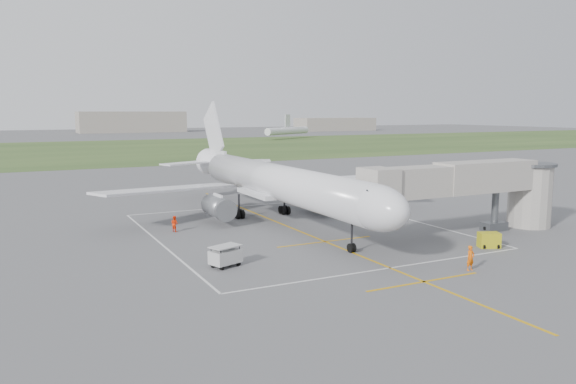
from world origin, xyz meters
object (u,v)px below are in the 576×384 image
jet_bridge (480,186)px  ramp_worker_nose (471,258)px  gpu_unit (489,240)px  ramp_worker_wing (175,224)px  baggage_cart (225,256)px  airliner (276,182)px

jet_bridge → ramp_worker_nose: 14.94m
jet_bridge → ramp_worker_nose: jet_bridge is taller
gpu_unit → ramp_worker_wing: size_ratio=1.31×
baggage_cart → ramp_worker_nose: size_ratio=1.43×
airliner → baggage_cart: 18.83m
ramp_worker_wing → gpu_unit: bearing=-157.9°
jet_bridge → gpu_unit: size_ratio=10.94×
gpu_unit → ramp_worker_wing: ramp_worker_wing is taller
jet_bridge → baggage_cart: (-27.07, -0.35, -3.88)m
jet_bridge → baggage_cart: size_ratio=8.45×
airliner → ramp_worker_wing: (-11.43, -0.01, -3.58)m
baggage_cart → ramp_worker_wing: 14.59m
airliner → gpu_unit: bearing=-58.2°
airliner → ramp_worker_nose: bearing=-78.0°
baggage_cart → ramp_worker_nose: ramp_worker_nose is taller
gpu_unit → ramp_worker_nose: bearing=-121.7°
jet_bridge → ramp_worker_nose: (-10.63, -9.80, -3.77)m
jet_bridge → ramp_worker_nose: size_ratio=12.06×
gpu_unit → ramp_worker_nose: ramp_worker_nose is taller
gpu_unit → ramp_worker_wing: bearing=164.3°
ramp_worker_wing → ramp_worker_nose: bearing=-173.9°
jet_bridge → ramp_worker_nose: bearing=-137.3°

